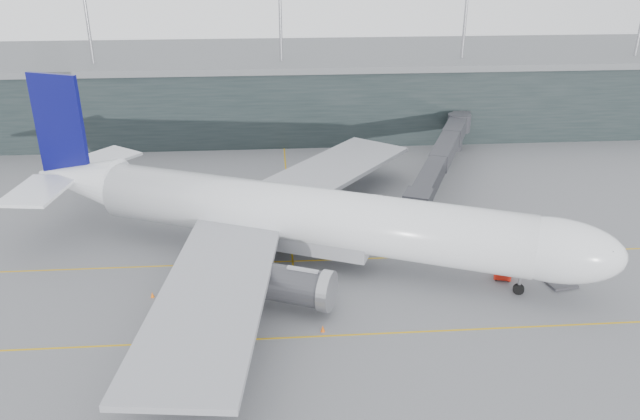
{
  "coord_description": "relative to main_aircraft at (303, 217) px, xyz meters",
  "views": [
    {
      "loc": [
        3.19,
        -72.16,
        37.11
      ],
      "look_at": [
        8.4,
        -4.0,
        6.85
      ],
      "focal_mm": 35.0,
      "sensor_mm": 36.0,
      "label": 1
    }
  ],
  "objects": [
    {
      "name": "uld_c",
      "position": [
        -5.27,
        13.62,
        -5.04
      ],
      "size": [
        2.16,
        1.95,
        1.61
      ],
      "rotation": [
        0.0,
        0.0,
        0.36
      ],
      "color": "#3B3B40",
      "rests_on": "ground"
    },
    {
      "name": "taxiline_lead_main",
      "position": [
        -1.3,
        23.66,
        -5.88
      ],
      "size": [
        0.25,
        60.0,
        0.02
      ],
      "primitive_type": "cube",
      "color": "#C69812",
      "rests_on": "ground"
    },
    {
      "name": "uld_b",
      "position": [
        -8.63,
        15.14,
        -4.95
      ],
      "size": [
        2.12,
        1.77,
        1.79
      ],
      "rotation": [
        0.0,
        0.0,
        -0.1
      ],
      "color": "#3B3B40",
      "rests_on": "ground"
    },
    {
      "name": "jet_bridge",
      "position": [
        22.27,
        27.13,
        -0.74
      ],
      "size": [
        21.04,
        44.2,
        6.88
      ],
      "rotation": [
        0.0,
        0.0,
        -0.41
      ],
      "color": "#2D2E33",
      "rests_on": "ground"
    },
    {
      "name": "ground",
      "position": [
        -6.3,
        3.66,
        -5.89
      ],
      "size": [
        320.0,
        320.0,
        0.0
      ],
      "primitive_type": "plane",
      "color": "#5A595E",
      "rests_on": "ground"
    },
    {
      "name": "terminal",
      "position": [
        -6.3,
        61.66,
        1.73
      ],
      "size": [
        240.0,
        36.0,
        29.0
      ],
      "color": "black",
      "rests_on": "ground"
    },
    {
      "name": "taxiline_b",
      "position": [
        -6.3,
        -16.34,
        -5.88
      ],
      "size": [
        160.0,
        0.25,
        0.02
      ],
      "primitive_type": "cube",
      "color": "#C69812",
      "rests_on": "ground"
    },
    {
      "name": "baggage_dolly",
      "position": [
        29.43,
        -8.43,
        -5.7
      ],
      "size": [
        3.49,
        2.99,
        0.31
      ],
      "primitive_type": "cube",
      "rotation": [
        0.0,
        0.0,
        0.18
      ],
      "color": "#37373C",
      "rests_on": "ground"
    },
    {
      "name": "main_aircraft",
      "position": [
        0.0,
        0.0,
        0.0
      ],
      "size": [
        71.62,
        66.09,
        20.98
      ],
      "rotation": [
        0.0,
        0.0,
        -0.4
      ],
      "color": "white",
      "rests_on": "ground"
    },
    {
      "name": "cone_wing_port",
      "position": [
        2.3,
        16.26,
        -5.56
      ],
      "size": [
        0.42,
        0.42,
        0.66
      ],
      "primitive_type": "cone",
      "color": "#F24E0D",
      "rests_on": "ground"
    },
    {
      "name": "taxiline_a",
      "position": [
        -6.3,
        -0.34,
        -5.88
      ],
      "size": [
        160.0,
        0.25,
        0.02
      ],
      "primitive_type": "cube",
      "color": "#C69812",
      "rests_on": "ground"
    },
    {
      "name": "cone_nose",
      "position": [
        26.75,
        -2.71,
        -5.52
      ],
      "size": [
        0.46,
        0.46,
        0.73
      ],
      "primitive_type": "cone",
      "color": "#E1580C",
      "rests_on": "ground"
    },
    {
      "name": "cone_tail",
      "position": [
        -17.24,
        -7.51,
        -5.56
      ],
      "size": [
        0.42,
        0.42,
        0.66
      ],
      "primitive_type": "cone",
      "color": "orange",
      "rests_on": "ground"
    },
    {
      "name": "gse_cart",
      "position": [
        23.08,
        -6.64,
        -5.16
      ],
      "size": [
        2.2,
        1.75,
        1.31
      ],
      "rotation": [
        0.0,
        0.0,
        -0.3
      ],
      "color": "#B3180C",
      "rests_on": "ground"
    },
    {
      "name": "uld_a",
      "position": [
        -12.87,
        12.64,
        -5.05
      ],
      "size": [
        2.12,
        1.91,
        1.6
      ],
      "rotation": [
        0.0,
        0.0,
        -0.34
      ],
      "color": "#3B3B40",
      "rests_on": "ground"
    },
    {
      "name": "cone_wing_stbd",
      "position": [
        1.22,
        -15.53,
        -5.53
      ],
      "size": [
        0.45,
        0.45,
        0.72
      ],
      "primitive_type": "cone",
      "color": "#E1580C",
      "rests_on": "ground"
    }
  ]
}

